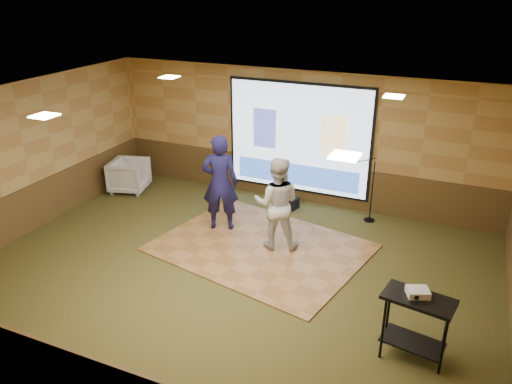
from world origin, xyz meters
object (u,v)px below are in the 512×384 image
at_px(mic_stand, 369,199).
at_px(player_left, 220,183).
at_px(banquet_chair, 129,176).
at_px(duffel_bag, 289,202).
at_px(projector_screen, 298,140).
at_px(dance_floor, 261,247).
at_px(projector, 418,292).
at_px(av_table, 416,316).
at_px(player_right, 277,203).

bearing_deg(mic_stand, player_left, -139.02).
xyz_separation_m(banquet_chair, duffel_bag, (3.88, 0.62, -0.26)).
bearing_deg(player_left, duffel_bag, -142.21).
height_order(projector_screen, dance_floor, projector_screen).
bearing_deg(mic_stand, dance_floor, -118.39).
relative_size(player_left, duffel_bag, 4.79).
xyz_separation_m(player_left, duffel_bag, (0.93, 1.53, -0.89)).
distance_m(projector, banquet_chair, 7.78).
bearing_deg(duffel_bag, banquet_chair, -170.93).
relative_size(mic_stand, banquet_chair, 1.69).
bearing_deg(av_table, mic_stand, 110.05).
height_order(mic_stand, banquet_chair, mic_stand).
bearing_deg(player_right, player_left, -27.63).
bearing_deg(banquet_chair, dance_floor, -123.46).
bearing_deg(projector_screen, mic_stand, -12.64).
relative_size(mic_stand, duffel_bag, 3.49).
height_order(banquet_chair, duffel_bag, banquet_chair).
bearing_deg(projector, player_right, 121.47).
height_order(dance_floor, av_table, av_table).
distance_m(projector_screen, mic_stand, 2.04).
height_order(dance_floor, player_right, player_right).
distance_m(player_left, mic_stand, 3.17).
relative_size(projector_screen, projector, 11.76).
xyz_separation_m(mic_stand, duffel_bag, (-1.76, -0.07, -0.36)).
bearing_deg(player_right, projector_screen, -96.66).
bearing_deg(mic_stand, player_right, -115.86).
bearing_deg(banquet_chair, projector, -129.57).
height_order(projector_screen, duffel_bag, projector_screen).
relative_size(dance_floor, mic_stand, 2.61).
relative_size(dance_floor, player_left, 1.90).
xyz_separation_m(projector_screen, av_table, (3.18, -4.34, -0.80)).
bearing_deg(dance_floor, player_right, 31.70).
bearing_deg(player_left, player_right, 147.59).
xyz_separation_m(projector_screen, mic_stand, (1.74, -0.39, -0.98)).
bearing_deg(player_left, dance_floor, 137.17).
xyz_separation_m(av_table, mic_stand, (-1.44, 3.95, -0.18)).
distance_m(dance_floor, av_table, 3.68).
height_order(av_table, projector, projector).
distance_m(dance_floor, duffel_bag, 1.96).
relative_size(player_right, projector, 6.37).
bearing_deg(player_left, projector, 129.70).
relative_size(projector, banquet_chair, 0.33).
bearing_deg(duffel_bag, dance_floor, -85.87).
distance_m(dance_floor, mic_stand, 2.63).
relative_size(player_left, banquet_chair, 2.33).
xyz_separation_m(dance_floor, duffel_bag, (-0.14, 1.95, 0.12)).
bearing_deg(duffel_bag, player_left, -121.26).
relative_size(projector_screen, mic_stand, 2.29).
height_order(projector_screen, banquet_chair, projector_screen).
height_order(projector_screen, player_right, projector_screen).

